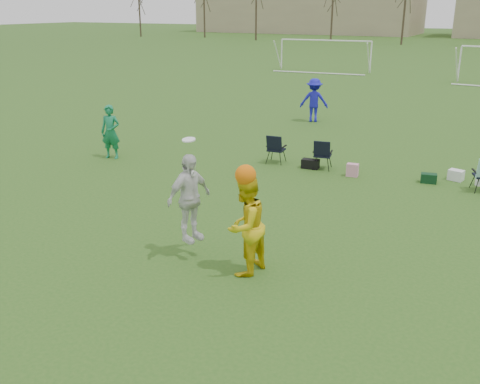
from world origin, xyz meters
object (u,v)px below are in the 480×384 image
Objects in this scene: fielder_blue at (314,100)px; center_contest at (224,214)px; fielder_green_near at (111,132)px; goal_left at (325,47)px.

center_contest is at bearing 86.50° from fielder_blue.
goal_left is at bearing 78.47° from fielder_green_near.
center_contest reaches higher than fielder_blue.
fielder_green_near is 0.95× the size of fielder_blue.
fielder_green_near is 9.14m from center_contest.
center_contest is at bearing -51.61° from fielder_green_near.
goal_left is (-6.20, 19.36, 0.95)m from fielder_blue.
fielder_blue is 0.26× the size of goal_left.
center_contest is 0.34× the size of goal_left.
fielder_blue is (4.01, 9.09, 0.05)m from fielder_green_near.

